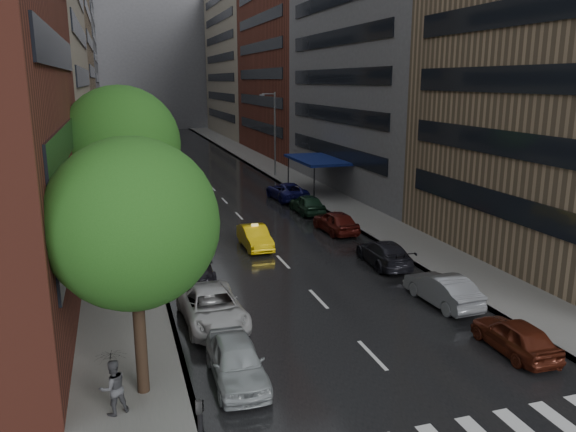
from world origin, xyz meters
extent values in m
plane|color=gray|center=(0.00, 0.00, 0.00)|extent=(220.00, 220.00, 0.00)
cube|color=black|center=(0.00, 50.00, 0.01)|extent=(14.00, 140.00, 0.01)
cube|color=gray|center=(-9.00, 50.00, 0.07)|extent=(4.00, 140.00, 0.15)
cube|color=gray|center=(9.00, 50.00, 0.07)|extent=(4.00, 140.00, 0.15)
cube|color=silver|center=(3.70, -2.00, 0.01)|extent=(0.55, 2.80, 0.01)
cube|color=#937A5B|center=(-15.00, 64.00, 11.00)|extent=(8.00, 28.00, 22.00)
cube|color=slate|center=(-15.00, 94.00, 19.00)|extent=(8.00, 32.00, 38.00)
cube|color=slate|center=(15.00, 36.00, 12.00)|extent=(8.00, 28.00, 24.00)
cube|color=maroon|center=(15.00, 64.00, 18.00)|extent=(8.00, 28.00, 36.00)
cube|color=gray|center=(15.00, 94.00, 14.00)|extent=(8.00, 32.00, 28.00)
cube|color=slate|center=(0.00, 118.00, 16.00)|extent=(40.00, 14.00, 32.00)
cylinder|color=#382619|center=(-8.60, 3.73, 2.39)|extent=(0.40, 0.40, 4.79)
sphere|color=#1E5116|center=(-8.60, 3.73, 5.99)|extent=(5.47, 5.47, 5.47)
cylinder|color=#382619|center=(-8.60, 17.70, 2.78)|extent=(0.40, 0.40, 5.57)
sphere|color=#1E5116|center=(-8.60, 17.70, 6.96)|extent=(6.36, 6.36, 6.36)
cylinder|color=#382619|center=(-8.60, 34.74, 2.29)|extent=(0.40, 0.40, 4.58)
sphere|color=#1E5116|center=(-8.60, 34.74, 5.73)|extent=(5.24, 5.24, 5.24)
imported|color=yellow|center=(-0.88, 19.29, 0.71)|extent=(1.52, 4.29, 1.41)
imported|color=#9EA5A7|center=(-5.40, 3.71, 0.76)|extent=(1.89, 4.49, 1.52)
imported|color=silver|center=(-5.40, 8.74, 0.75)|extent=(2.72, 5.51, 1.50)
imported|color=black|center=(-5.40, 14.79, 0.71)|extent=(2.10, 4.93, 1.42)
imported|color=gray|center=(-5.40, 22.01, 0.73)|extent=(1.78, 4.50, 1.46)
imported|color=black|center=(-5.40, 26.88, 0.75)|extent=(2.29, 5.27, 1.51)
imported|color=#511C10|center=(5.40, 2.60, 0.69)|extent=(1.71, 4.08, 1.38)
imported|color=slate|center=(5.40, 7.72, 0.74)|extent=(1.82, 4.58, 1.48)
imported|color=black|center=(5.40, 13.78, 0.71)|extent=(2.33, 5.02, 1.42)
imported|color=#521510|center=(5.40, 21.22, 0.79)|extent=(2.16, 4.72, 1.57)
imported|color=#163221|center=(5.40, 27.28, 0.78)|extent=(1.89, 4.60, 1.56)
imported|color=#10114C|center=(5.40, 32.80, 0.77)|extent=(2.85, 5.66, 1.54)
imported|color=#45454A|center=(-9.54, 2.64, 1.05)|extent=(1.06, 0.95, 1.80)
imported|color=black|center=(-9.54, 2.64, 1.80)|extent=(0.96, 0.98, 0.88)
imported|color=black|center=(-7.60, -3.02, 3.15)|extent=(0.18, 0.15, 0.90)
cylinder|color=gray|center=(-7.80, 30.00, 4.65)|extent=(0.18, 0.18, 9.00)
cube|color=gray|center=(-6.40, 30.00, 8.85)|extent=(0.50, 0.22, 0.16)
cylinder|color=gray|center=(7.80, 45.00, 4.65)|extent=(0.18, 0.18, 9.00)
cube|color=gray|center=(6.40, 45.00, 8.85)|extent=(0.50, 0.22, 0.16)
cube|color=navy|center=(9.00, 35.00, 3.15)|extent=(4.00, 8.00, 0.25)
cylinder|color=black|center=(7.40, 31.20, 1.65)|extent=(0.12, 0.12, 3.00)
cylinder|color=black|center=(7.40, 38.80, 1.65)|extent=(0.12, 0.12, 3.00)
camera|label=1|loc=(-8.98, -13.96, 10.35)|focal=35.00mm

